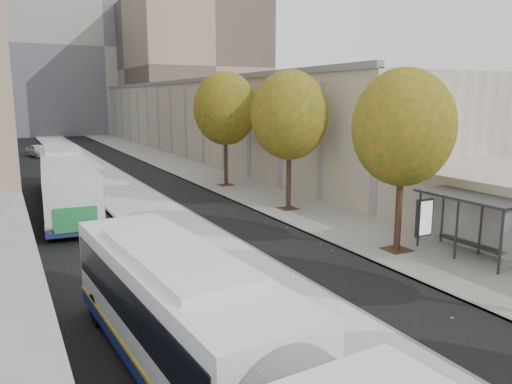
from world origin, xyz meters
TOP-DOWN VIEW (x-y plane):
  - bus_platform at (-3.88, 35.00)m, footprint 4.25×150.00m
  - sidewalk at (4.12, 35.00)m, footprint 4.75×150.00m
  - building_tan at (15.50, 64.00)m, footprint 18.00×92.00m
  - building_far_block at (6.00, 96.00)m, footprint 30.00×18.00m
  - bus_shelter at (5.69, 10.96)m, footprint 1.90×4.40m
  - tree_c at (3.60, 13.00)m, footprint 4.20×4.20m
  - tree_d at (3.60, 22.00)m, footprint 4.40×4.40m
  - tree_e at (3.60, 31.00)m, footprint 4.60×4.60m
  - bus_near at (-7.42, 4.68)m, footprint 3.54×16.79m
  - bus_far at (-7.77, 29.19)m, footprint 3.77×17.82m
  - distant_car at (-7.40, 57.47)m, footprint 2.71×4.39m

SIDE VIEW (x-z plane):
  - sidewalk at x=4.12m, z-range 0.00..0.08m
  - bus_platform at x=-3.88m, z-range 0.00..0.15m
  - distant_car at x=-7.40m, z-range 0.00..1.39m
  - bus_near at x=-7.42m, z-range 0.13..2.91m
  - bus_far at x=-7.77m, z-range 0.14..3.08m
  - bus_shelter at x=5.69m, z-range 0.92..3.45m
  - building_tan at x=15.50m, z-range 0.00..8.00m
  - tree_c at x=3.60m, z-range 1.61..8.89m
  - tree_d at x=3.60m, z-range 1.67..9.27m
  - tree_e at x=3.60m, z-range 1.73..9.64m
  - building_far_block at x=6.00m, z-range 0.00..30.00m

